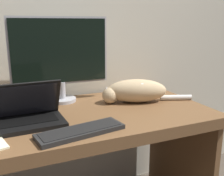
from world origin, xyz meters
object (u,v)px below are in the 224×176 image
Objects in this scene: external_keyboard at (81,131)px; monitor at (60,56)px; laptop at (25,116)px; cat at (135,91)px.

monitor is at bearing 76.40° from external_keyboard.
monitor is 0.46m from laptop.
external_keyboard is at bearing -123.59° from cat.
monitor is at bearing 49.52° from laptop.
monitor is 1.63× the size of laptop.
monitor is at bearing 174.72° from cat.
laptop is 0.29m from external_keyboard.
external_keyboard is 0.55m from cat.
laptop reaches higher than cat.
monitor is 0.49m from cat.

